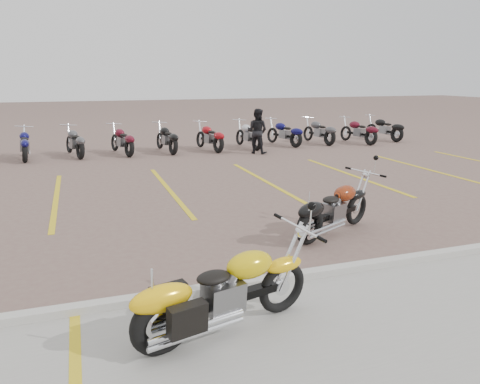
{
  "coord_description": "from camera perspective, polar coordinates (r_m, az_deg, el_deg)",
  "views": [
    {
      "loc": [
        -2.09,
        -7.54,
        2.83
      ],
      "look_at": [
        0.65,
        0.34,
        0.75
      ],
      "focal_mm": 35.0,
      "sensor_mm": 36.0,
      "label": 1
    }
  ],
  "objects": [
    {
      "name": "ground",
      "position": [
        8.32,
        -3.46,
        -5.9
      ],
      "size": [
        100.0,
        100.0,
        0.0
      ],
      "primitive_type": "plane",
      "color": "#6E594E",
      "rests_on": "ground"
    },
    {
      "name": "curb",
      "position": [
        6.54,
        1.4,
        -11.06
      ],
      "size": [
        60.0,
        0.18,
        0.12
      ],
      "primitive_type": "cube",
      "color": "#ADAAA3",
      "rests_on": "ground"
    },
    {
      "name": "parking_stripes",
      "position": [
        12.07,
        -8.64,
        0.29
      ],
      "size": [
        38.0,
        5.5,
        0.01
      ],
      "primitive_type": null,
      "color": "gold",
      "rests_on": "ground"
    },
    {
      "name": "yellow_cruiser",
      "position": [
        5.31,
        -2.38,
        -12.52
      ],
      "size": [
        2.21,
        0.69,
        0.93
      ],
      "rotation": [
        0.08,
        0.0,
        0.25
      ],
      "color": "black",
      "rests_on": "ground"
    },
    {
      "name": "flame_cruiser",
      "position": [
        8.62,
        11.14,
        -2.39
      ],
      "size": [
        1.97,
        1.06,
        0.88
      ],
      "rotation": [
        0.06,
        0.0,
        0.45
      ],
      "color": "black",
      "rests_on": "ground"
    },
    {
      "name": "person_b",
      "position": [
        17.52,
        2.11,
        7.43
      ],
      "size": [
        1.02,
        1.01,
        1.66
      ],
      "primitive_type": "imported",
      "rotation": [
        0.0,
        0.0,
        2.37
      ],
      "color": "black",
      "rests_on": "ground"
    },
    {
      "name": "bg_bike_row",
      "position": [
        17.96,
        -9.02,
        6.53
      ],
      "size": [
        20.77,
        2.08,
        1.1
      ],
      "color": "black",
      "rests_on": "ground"
    }
  ]
}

